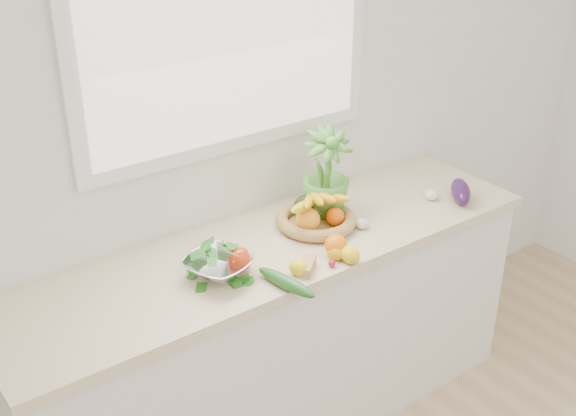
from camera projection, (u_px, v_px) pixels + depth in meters
back_wall at (229, 113)px, 2.82m from camera, size 4.50×0.02×2.70m
counter_cabinet at (276, 341)px, 3.03m from camera, size 2.20×0.58×0.86m
countertop at (275, 248)px, 2.82m from camera, size 2.24×0.62×0.04m
window_frame at (228, 10)px, 2.63m from camera, size 1.30×0.03×1.10m
window_pane at (230, 11)px, 2.62m from camera, size 1.18×0.01×0.98m
orange_loose at (336, 246)px, 2.71m from camera, size 0.09×0.09×0.09m
lemon_a at (298, 268)px, 2.60m from camera, size 0.08×0.09×0.06m
lemon_b at (350, 255)px, 2.67m from camera, size 0.08×0.09×0.07m
lemon_c at (336, 253)px, 2.70m from camera, size 0.08×0.09×0.06m
apple at (240, 259)px, 2.62m from camera, size 0.10×0.10×0.09m
ginger at (307, 266)px, 2.63m from camera, size 0.12×0.11×0.04m
garlic_a at (432, 195)px, 3.14m from camera, size 0.07×0.07×0.05m
garlic_b at (348, 211)px, 3.01m from camera, size 0.07×0.07×0.05m
garlic_c at (362, 224)px, 2.91m from camera, size 0.07×0.07×0.04m
eggplant at (461, 191)px, 3.13m from camera, size 0.20×0.21×0.08m
cucumber at (286, 282)px, 2.52m from camera, size 0.10×0.27×0.05m
radish at (332, 263)px, 2.66m from camera, size 0.03×0.03×0.03m
potted_herb at (326, 172)px, 2.94m from camera, size 0.25×0.25×0.37m
fruit_basket at (315, 215)px, 2.92m from camera, size 0.44×0.44×0.18m
colander_with_spinach at (219, 262)px, 2.57m from camera, size 0.30×0.30×0.12m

